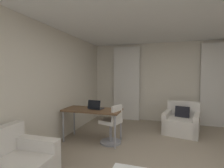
{
  "coord_description": "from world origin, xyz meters",
  "views": [
    {
      "loc": [
        -0.17,
        -2.74,
        1.56
      ],
      "look_at": [
        -1.34,
        1.08,
        1.34
      ],
      "focal_mm": 26.71,
      "sensor_mm": 36.0,
      "label": 1
    }
  ],
  "objects_px": {
    "armchair": "(182,123)",
    "desk": "(92,112)",
    "desk_chair": "(112,126)",
    "laptop": "(96,107)"
  },
  "relations": [
    {
      "from": "armchair",
      "to": "desk_chair",
      "type": "bearing_deg",
      "value": -142.51
    },
    {
      "from": "armchair",
      "to": "desk",
      "type": "relative_size",
      "value": 0.75
    },
    {
      "from": "desk",
      "to": "laptop",
      "type": "height_order",
      "value": "laptop"
    },
    {
      "from": "armchair",
      "to": "desk_chair",
      "type": "xyz_separation_m",
      "value": [
        -1.58,
        -1.21,
        0.12
      ]
    },
    {
      "from": "desk",
      "to": "desk_chair",
      "type": "xyz_separation_m",
      "value": [
        0.48,
        -0.0,
        -0.3
      ]
    },
    {
      "from": "armchair",
      "to": "desk",
      "type": "xyz_separation_m",
      "value": [
        -2.06,
        -1.21,
        0.41
      ]
    },
    {
      "from": "laptop",
      "to": "desk_chair",
      "type": "bearing_deg",
      "value": -4.02
    },
    {
      "from": "armchair",
      "to": "laptop",
      "type": "distance_m",
      "value": 2.38
    },
    {
      "from": "desk",
      "to": "desk_chair",
      "type": "relative_size",
      "value": 1.53
    },
    {
      "from": "armchair",
      "to": "desk_chair",
      "type": "height_order",
      "value": "desk_chair"
    }
  ]
}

